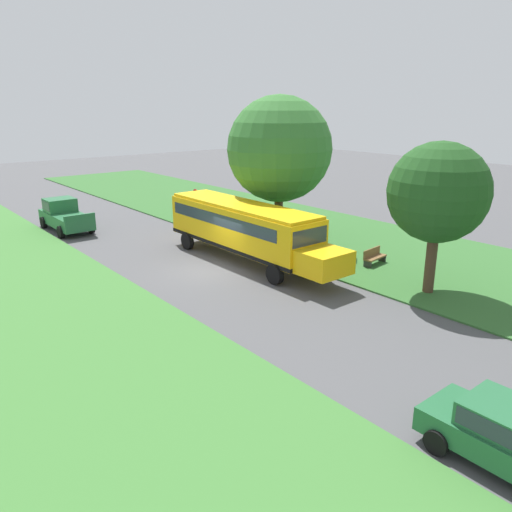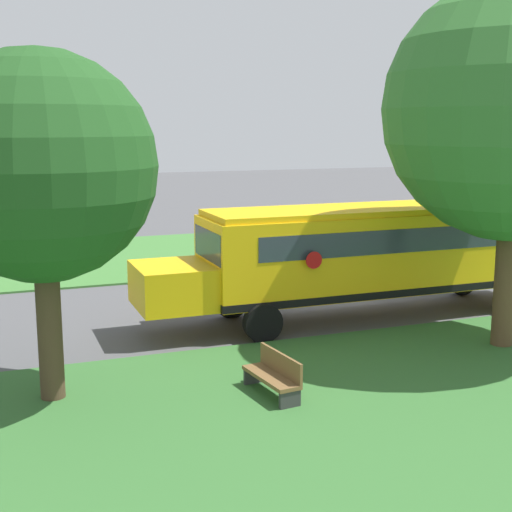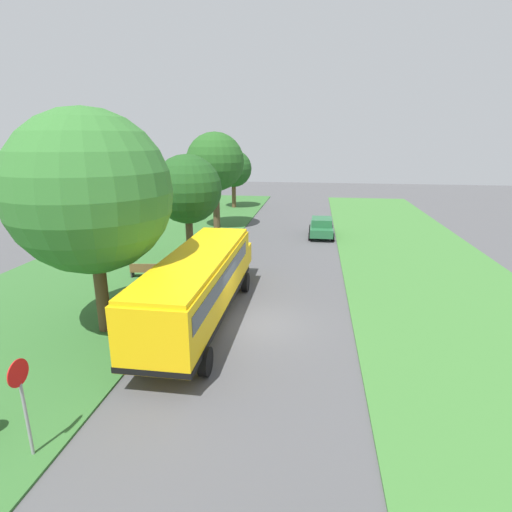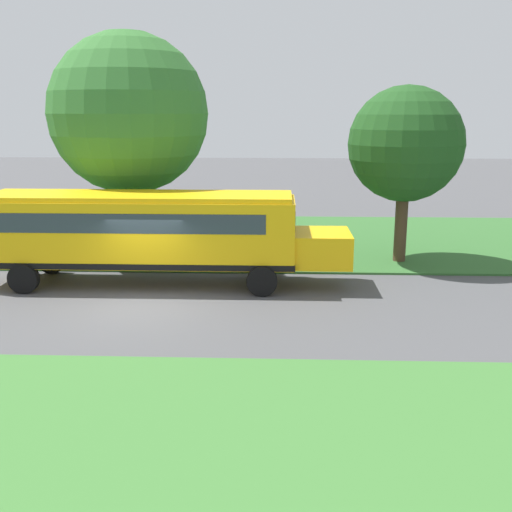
% 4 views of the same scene
% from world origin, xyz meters
% --- Properties ---
extents(ground_plane, '(120.00, 120.00, 0.00)m').
position_xyz_m(ground_plane, '(0.00, 0.00, 0.00)').
color(ground_plane, '#4C4C4F').
extents(grass_far_side, '(10.00, 80.00, 0.07)m').
position_xyz_m(grass_far_side, '(9.00, 0.00, 0.04)').
color(grass_far_side, '#3D7533').
rests_on(grass_far_side, ground).
extents(school_bus, '(2.84, 12.42, 3.16)m').
position_xyz_m(school_bus, '(-2.51, -0.13, 1.92)').
color(school_bus, yellow).
rests_on(school_bus, ground).
extents(oak_tree_roadside_mid, '(4.40, 4.40, 6.85)m').
position_xyz_m(oak_tree_roadside_mid, '(-6.01, 9.19, 4.71)').
color(oak_tree_roadside_mid, '#4C3826').
rests_on(oak_tree_roadside_mid, ground).
extents(park_bench, '(1.65, 0.70, 0.92)m').
position_xyz_m(park_bench, '(-7.34, 4.93, 0.47)').
color(park_bench, brown).
rests_on(park_bench, ground).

